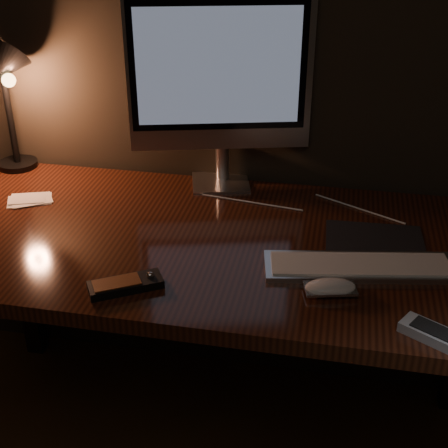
% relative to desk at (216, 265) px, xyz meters
% --- Properties ---
extents(desk, '(1.60, 0.75, 0.75)m').
position_rel_desk_xyz_m(desk, '(0.00, 0.00, 0.00)').
color(desk, '#3B190D').
rests_on(desk, ground).
extents(monitor, '(0.51, 0.19, 0.55)m').
position_rel_desk_xyz_m(monitor, '(-0.04, 0.26, 0.45)').
color(monitor, silver).
rests_on(monitor, desk).
extents(keyboard, '(0.47, 0.20, 0.02)m').
position_rel_desk_xyz_m(keyboard, '(0.38, -0.15, 0.14)').
color(keyboard, silver).
rests_on(keyboard, desk).
extents(mousepad, '(0.26, 0.21, 0.00)m').
position_rel_desk_xyz_m(mousepad, '(0.42, -0.01, 0.13)').
color(mousepad, black).
rests_on(mousepad, desk).
extents(mouse, '(0.13, 0.09, 0.02)m').
position_rel_desk_xyz_m(mouse, '(0.32, -0.26, 0.14)').
color(mouse, white).
rests_on(mouse, desk).
extents(media_remote, '(0.17, 0.14, 0.03)m').
position_rel_desk_xyz_m(media_remote, '(-0.14, -0.34, 0.14)').
color(media_remote, black).
rests_on(media_remote, desk).
extents(papers, '(0.15, 0.13, 0.01)m').
position_rel_desk_xyz_m(papers, '(-0.56, 0.04, 0.13)').
color(papers, white).
rests_on(papers, desk).
extents(desk_lamp, '(0.19, 0.21, 0.42)m').
position_rel_desk_xyz_m(desk_lamp, '(-0.68, 0.23, 0.41)').
color(desk_lamp, black).
rests_on(desk_lamp, desk).
extents(cable, '(0.55, 0.21, 0.01)m').
position_rel_desk_xyz_m(cable, '(0.23, 0.15, 0.13)').
color(cable, white).
rests_on(cable, desk).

